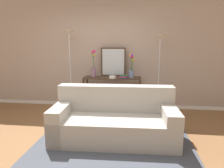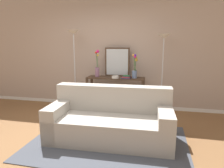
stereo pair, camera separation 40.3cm
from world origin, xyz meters
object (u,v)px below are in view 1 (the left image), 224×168
object	(u,v)px
floor_lamp_right	(160,52)
wall_mirror	(113,62)
console_table	(112,88)
vase_tall_flowers	(94,67)
book_stack	(123,77)
fruit_bowl	(112,77)
couch	(115,121)
book_row_under_console	(98,108)
floor_lamp_left	(69,48)
vase_short_flowers	(132,69)

from	to	relation	value
floor_lamp_right	wall_mirror	size ratio (longest dim) A/B	2.62
console_table	vase_tall_flowers	distance (m)	0.65
book_stack	vase_tall_flowers	bearing A→B (deg)	171.70
fruit_bowl	console_table	bearing A→B (deg)	99.75
couch	console_table	distance (m)	1.50
floor_lamp_right	book_row_under_console	xyz separation A→B (m)	(-1.43, 0.06, -1.37)
floor_lamp_right	fruit_bowl	world-z (taller)	floor_lamp_right
fruit_bowl	book_row_under_console	xyz separation A→B (m)	(-0.38, 0.13, -0.80)
floor_lamp_right	book_stack	size ratio (longest dim) A/B	8.75
couch	floor_lamp_right	size ratio (longest dim) A/B	1.14
couch	wall_mirror	bearing A→B (deg)	97.31
console_table	fruit_bowl	distance (m)	0.31
fruit_bowl	book_row_under_console	bearing A→B (deg)	161.51
console_table	book_stack	distance (m)	0.41
floor_lamp_left	fruit_bowl	world-z (taller)	floor_lamp_left
fruit_bowl	book_row_under_console	world-z (taller)	fruit_bowl
console_table	fruit_bowl	size ratio (longest dim) A/B	8.12
console_table	wall_mirror	size ratio (longest dim) A/B	1.96
book_stack	book_row_under_console	distance (m)	1.03
floor_lamp_left	vase_tall_flowers	xyz separation A→B (m)	(0.55, 0.06, -0.45)
couch	fruit_bowl	bearing A→B (deg)	98.24
book_stack	wall_mirror	bearing A→B (deg)	134.14
floor_lamp_right	book_stack	world-z (taller)	floor_lamp_right
floor_lamp_left	vase_short_flowers	bearing A→B (deg)	1.71
fruit_bowl	vase_tall_flowers	bearing A→B (deg)	165.27
floor_lamp_right	fruit_bowl	size ratio (longest dim) A/B	10.87
floor_lamp_left	book_row_under_console	bearing A→B (deg)	5.75
wall_mirror	floor_lamp_right	bearing A→B (deg)	-12.20
vase_tall_flowers	book_row_under_console	xyz separation A→B (m)	(0.09, 0.00, -1.00)
couch	book_row_under_console	bearing A→B (deg)	111.49
book_row_under_console	vase_tall_flowers	bearing A→B (deg)	-176.66
floor_lamp_right	vase_tall_flowers	xyz separation A→B (m)	(-1.52, 0.06, -0.37)
fruit_bowl	book_stack	bearing A→B (deg)	4.06
couch	vase_short_flowers	bearing A→B (deg)	80.58
console_table	wall_mirror	bearing A→B (deg)	87.78
fruit_bowl	book_stack	distance (m)	0.25
couch	book_row_under_console	world-z (taller)	couch
console_table	book_row_under_console	bearing A→B (deg)	-180.00
vase_short_flowers	fruit_bowl	xyz separation A→B (m)	(-0.43, -0.11, -0.18)
couch	floor_lamp_left	bearing A→B (deg)	130.97
vase_tall_flowers	book_row_under_console	distance (m)	1.00
console_table	wall_mirror	xyz separation A→B (m)	(0.01, 0.17, 0.60)
couch	book_stack	size ratio (longest dim) A/B	9.99
floor_lamp_left	vase_tall_flowers	size ratio (longest dim) A/B	2.99
floor_lamp_left	vase_short_flowers	size ratio (longest dim) A/B	3.44
vase_short_flowers	floor_lamp_left	bearing A→B (deg)	-178.29
book_stack	floor_lamp_left	bearing A→B (deg)	177.94
couch	book_row_under_console	xyz separation A→B (m)	(-0.58, 1.46, -0.26)
couch	fruit_bowl	size ratio (longest dim) A/B	12.39
floor_lamp_left	book_stack	xyz separation A→B (m)	(1.27, -0.05, -0.65)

